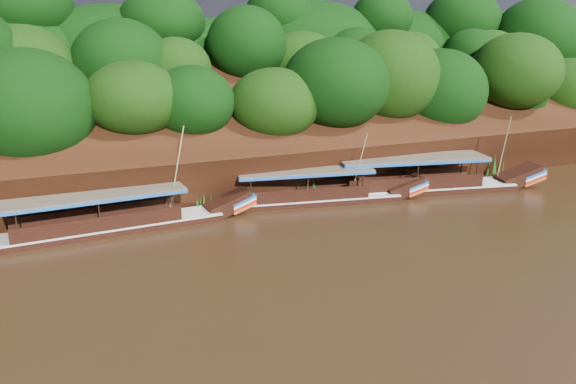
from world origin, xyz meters
name	(u,v)px	position (x,y,z in m)	size (l,w,h in m)	color
ground	(341,249)	(0.00, 0.00, 0.00)	(160.00, 160.00, 0.00)	black
riverbank	(223,142)	(-0.01, 22.73, 1.89)	(120.00, 30.06, 19.40)	black
boat_0	(433,184)	(11.67, 7.41, 0.62)	(16.91, 5.51, 6.22)	black
boat_1	(325,195)	(3.03, 8.15, 0.56)	(14.35, 4.49, 5.48)	black
boat_2	(126,221)	(-10.55, 7.90, 0.56)	(15.76, 3.15, 6.53)	black
reeds	(244,194)	(-2.50, 9.46, 0.89)	(48.80, 2.50, 2.24)	#236C1B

